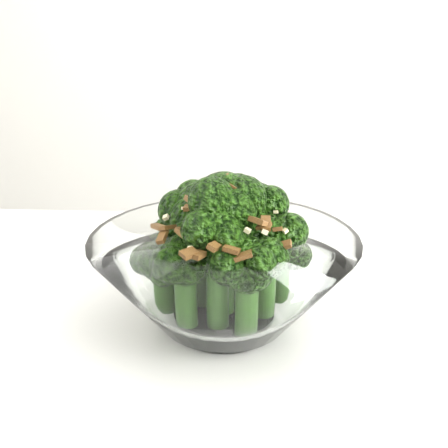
# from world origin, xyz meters

# --- Properties ---
(broccoli_dish) EXTENTS (0.22, 0.22, 0.14)m
(broccoli_dish) POSITION_xyz_m (-0.17, 0.22, 0.80)
(broccoli_dish) COLOR white
(broccoli_dish) RESTS_ON table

